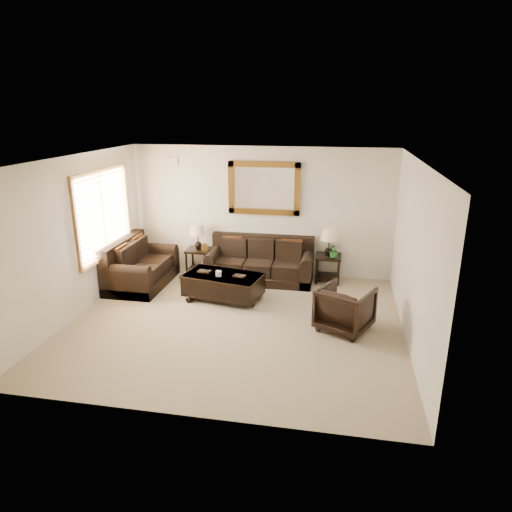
% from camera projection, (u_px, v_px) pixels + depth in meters
% --- Properties ---
extents(room, '(5.51, 5.01, 2.71)m').
position_uv_depth(room, '(234.00, 245.00, 7.25)').
color(room, '#86765D').
rests_on(room, ground).
extents(window, '(0.07, 1.96, 1.66)m').
position_uv_depth(window, '(104.00, 214.00, 8.50)').
color(window, white).
rests_on(window, room).
extents(mirror, '(1.50, 0.06, 1.10)m').
position_uv_depth(mirror, '(264.00, 188.00, 9.39)').
color(mirror, '#48250E').
rests_on(mirror, room).
extents(air_vent, '(0.25, 0.02, 0.18)m').
position_uv_depth(air_vent, '(172.00, 162.00, 9.59)').
color(air_vent, '#999999').
rests_on(air_vent, room).
extents(sofa, '(2.16, 0.93, 0.88)m').
position_uv_depth(sofa, '(260.00, 265.00, 9.50)').
color(sofa, black).
rests_on(sofa, room).
extents(loveseat, '(0.99, 1.67, 0.94)m').
position_uv_depth(loveseat, '(139.00, 268.00, 9.20)').
color(loveseat, black).
rests_on(loveseat, room).
extents(end_table_left, '(0.50, 0.50, 1.09)m').
position_uv_depth(end_table_left, '(198.00, 241.00, 9.75)').
color(end_table_left, black).
rests_on(end_table_left, room).
extents(end_table_right, '(0.51, 0.51, 1.13)m').
position_uv_depth(end_table_right, '(329.00, 247.00, 9.25)').
color(end_table_right, black).
rests_on(end_table_right, room).
extents(coffee_table, '(1.55, 1.03, 0.60)m').
position_uv_depth(coffee_table, '(223.00, 284.00, 8.52)').
color(coffee_table, black).
rests_on(coffee_table, room).
extents(armchair, '(1.01, 0.99, 0.80)m').
position_uv_depth(armchair, '(345.00, 307.00, 7.30)').
color(armchair, black).
rests_on(armchair, floor).
extents(potted_plant, '(0.31, 0.34, 0.23)m').
position_uv_depth(potted_plant, '(334.00, 252.00, 9.16)').
color(potted_plant, '#215D20').
rests_on(potted_plant, end_table_right).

